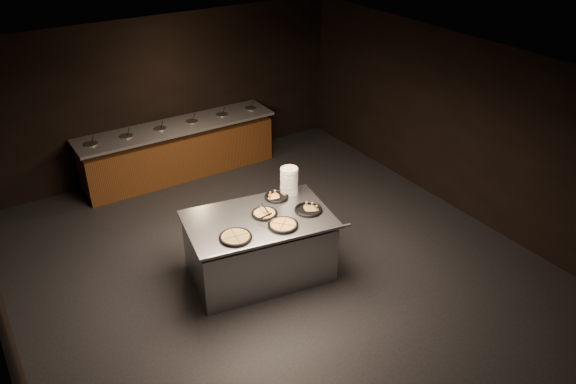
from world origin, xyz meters
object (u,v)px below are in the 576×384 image
Objects in this scene: serving_counter at (259,248)px; pan_cheese_whole at (264,213)px; plate_stack at (289,181)px; pan_veggie_whole at (235,237)px.

serving_counter is 0.53m from pan_cheese_whole.
plate_stack reaches higher than pan_cheese_whole.
pan_cheese_whole is (0.11, 0.03, 0.51)m from serving_counter.
pan_veggie_whole is 0.67m from pan_cheese_whole.
pan_cheese_whole is at bearing -151.38° from plate_stack.
plate_stack reaches higher than serving_counter.
plate_stack reaches higher than pan_veggie_whole.
pan_cheese_whole is at bearing 25.91° from pan_veggie_whole.
serving_counter is at bearing 27.96° from pan_veggie_whole.
plate_stack is 1.38m from pan_veggie_whole.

